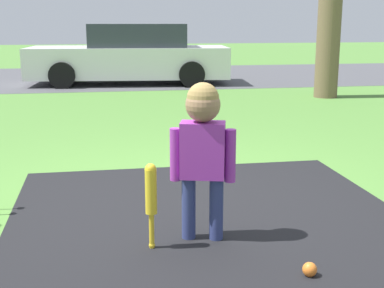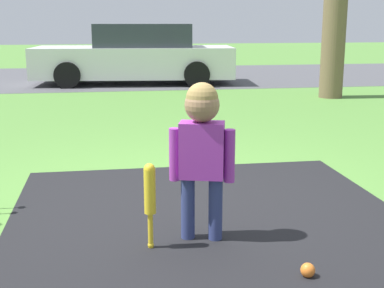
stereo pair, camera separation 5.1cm
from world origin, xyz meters
TOP-DOWN VIEW (x-y plane):
  - ground_plane at (0.00, 0.00)m, footprint 60.00×60.00m
  - street_strip at (0.00, 9.97)m, footprint 40.00×6.00m
  - child at (0.05, -0.81)m, footprint 0.42×0.23m
  - baseball_bat at (-0.30, -0.91)m, footprint 0.07×0.07m
  - sports_ball at (0.55, -1.45)m, footprint 0.08×0.08m
  - parked_car at (0.16, 8.35)m, footprint 4.64×2.14m

SIDE VIEW (x-z plane):
  - ground_plane at x=0.00m, z-range 0.00..0.00m
  - street_strip at x=0.00m, z-range 0.00..0.01m
  - sports_ball at x=0.55m, z-range 0.00..0.08m
  - baseball_bat at x=-0.30m, z-range 0.08..0.65m
  - parked_car at x=0.16m, z-range -0.05..1.31m
  - child at x=0.05m, z-range 0.16..1.21m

